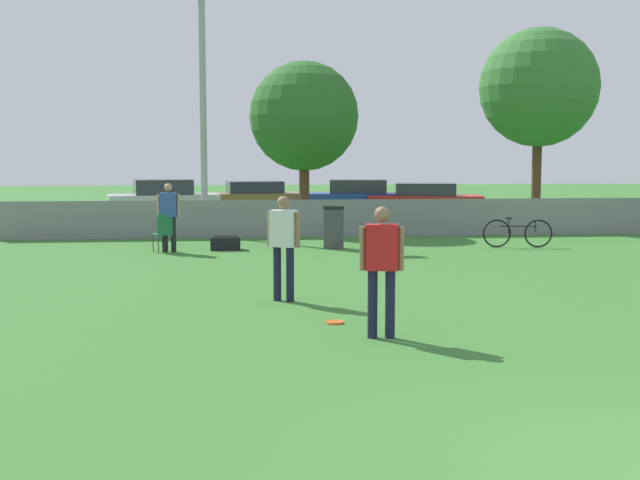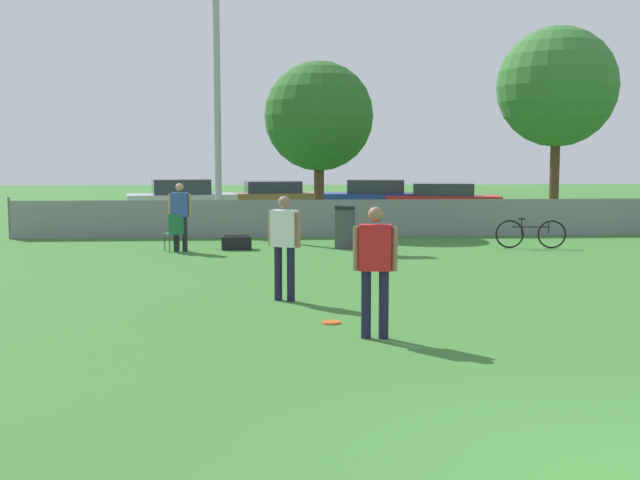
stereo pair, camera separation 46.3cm
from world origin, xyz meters
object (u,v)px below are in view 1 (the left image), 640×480
Objects in this scene: bicycle_sideline at (518,233)px; parked_car_red at (425,200)px; player_receiver_white at (284,240)px; parked_car_tan at (255,198)px; frisbee_disc at (335,322)px; trash_bin at (334,227)px; parked_car_silver at (163,200)px; spectator_in_blue at (169,213)px; gear_bag_sideline at (225,243)px; light_pole at (203,86)px; player_thrower_red at (382,262)px; folding_chair_sideline at (164,231)px; parked_car_blue at (358,198)px; tree_far_right at (539,88)px; tree_near_pole at (304,117)px.

bicycle_sideline is 0.39× the size of parked_car_red.
parked_car_tan is at bearing 116.57° from player_receiver_white.
parked_car_tan reaches higher than frisbee_disc.
parked_car_silver reaches higher than trash_bin.
bicycle_sideline is at bearing -179.63° from spectator_in_blue.
light_pole is at bearing 100.22° from gear_bag_sideline.
frisbee_disc is 20.40m from parked_car_red.
frisbee_disc is (2.35, -12.87, -4.41)m from light_pole.
light_pole is 11.26m from parked_car_red.
player_thrower_red is 10.48m from folding_chair_sideline.
parked_car_blue reaches higher than gear_bag_sideline.
player_receiver_white is 0.37× the size of parked_car_red.
trash_bin is 0.25× the size of parked_car_silver.
frisbee_disc is 9.31m from trash_bin.
tree_far_right is 12.29m from parked_car_tan.
parked_car_red is (5.16, 5.23, -2.96)m from tree_near_pole.
player_receiver_white is at bearing 108.94° from spectator_in_blue.
folding_chair_sideline is 0.21× the size of parked_car_tan.
parked_car_tan is 7.06m from parked_car_red.
player_thrower_red is 6.41× the size of frisbee_disc.
light_pole reaches higher than parked_car_tan.
folding_chair_sideline is 0.21× the size of parked_car_red.
player_thrower_red is 3.04m from player_receiver_white.
spectator_in_blue is at bearing -125.06° from tree_near_pole.
bicycle_sideline is 0.41× the size of parked_car_blue.
folding_chair_sideline is at bearing -166.36° from gear_bag_sideline.
frisbee_disc is 10.71m from bicycle_sideline.
trash_bin is (-4.80, 0.29, 0.17)m from bicycle_sideline.
player_thrower_red is at bearing -78.41° from light_pole.
player_receiver_white is (-1.12, 2.82, 0.00)m from player_thrower_red.
tree_far_right is 3.92× the size of spectator_in_blue.
bicycle_sideline is at bearing -1.82° from gear_bag_sideline.
spectator_in_blue is 6.31× the size of frisbee_disc.
frisbee_disc is at bearing -88.98° from parked_car_silver.
frisbee_disc is at bearing 84.79° from folding_chair_sideline.
tree_near_pole is 7.12× the size of gear_bag_sideline.
tree_far_right is at bearing -151.42° from spectator_in_blue.
parked_car_blue is at bearing 91.64° from player_thrower_red.
parked_car_tan reaches higher than folding_chair_sideline.
bicycle_sideline is (9.08, 0.12, -0.16)m from folding_chair_sideline.
parked_car_silver is (-1.09, 10.67, -0.28)m from spectator_in_blue.
tree_far_right reaches higher than player_thrower_red.
tree_near_pole is 8.47m from parked_car_tan.
light_pole is 11.47m from tree_far_right.
tree_near_pole is (3.11, 1.42, -0.81)m from light_pole.
tree_near_pole reaches higher than parked_car_silver.
frisbee_disc is at bearing -44.70° from player_receiver_white.
tree_far_right is at bearing 30.59° from gear_bag_sideline.
player_thrower_red is 21.02m from parked_car_silver.
tree_near_pole reaches higher than parked_car_red.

